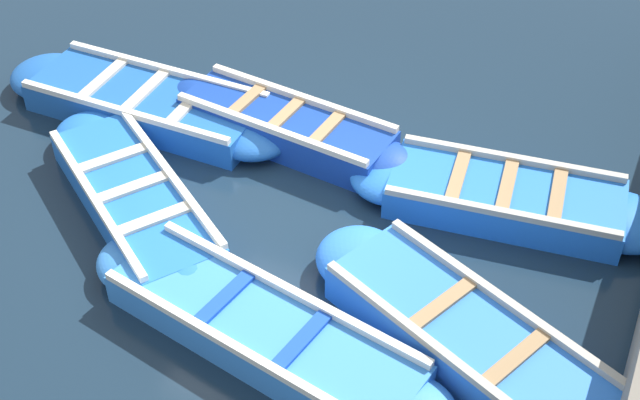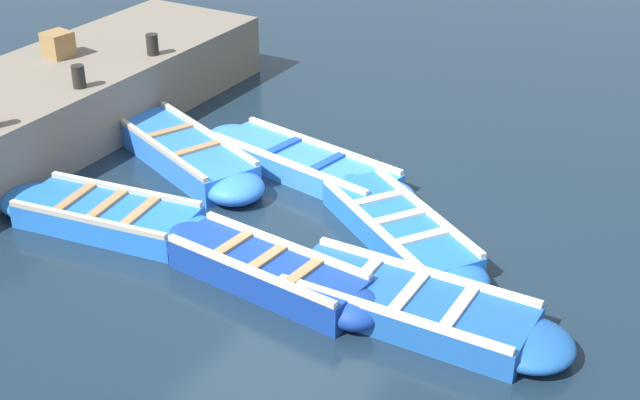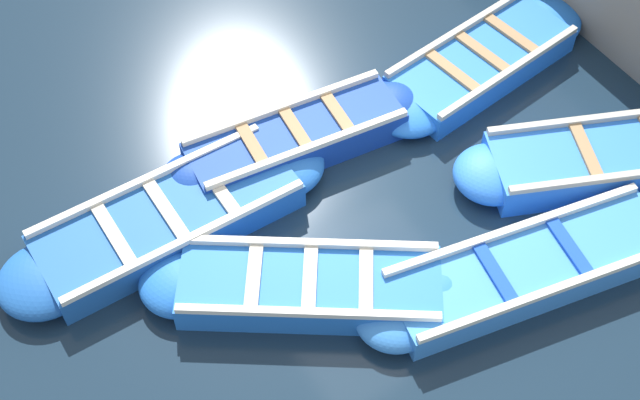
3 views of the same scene
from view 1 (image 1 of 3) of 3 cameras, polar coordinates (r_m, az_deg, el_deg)
The scene contains 7 objects.
ground_plane at distance 9.54m, azimuth -1.87°, elevation -0.09°, with size 120.00×120.00×0.00m, color #162838.
boat_inner_gap at distance 10.85m, azimuth -11.00°, elevation 6.08°, with size 3.82×1.05×0.41m.
boat_end_of_row at distance 8.06m, azimuth -3.67°, elevation -8.40°, with size 3.96×1.50×0.39m.
boat_drifting at distance 10.22m, azimuth -2.17°, elevation 4.62°, with size 3.31×1.04×0.45m.
boat_outer_right at distance 9.51m, azimuth 11.75°, elevation 0.09°, with size 3.43×1.34×0.40m.
boat_stern_in at distance 9.49m, azimuth -11.75°, elevation -0.01°, with size 3.36×2.65×0.40m.
boat_bow_out at distance 8.01m, azimuth 9.90°, elevation -9.18°, with size 3.80×2.27×0.47m.
Camera 1 is at (-3.27, 6.37, 6.30)m, focal length 50.00 mm.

